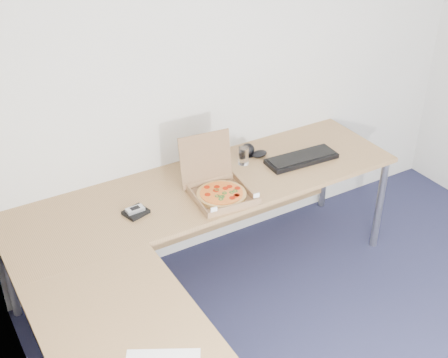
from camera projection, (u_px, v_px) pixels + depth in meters
desk at (193, 242)px, 3.23m from camera, size 2.50×2.20×0.73m
pizza_box at (220, 191)px, 3.54m from camera, size 0.33×0.38×0.33m
drinking_glass at (244, 156)px, 3.86m from camera, size 0.07×0.07×0.12m
keyboard at (301, 159)px, 3.92m from camera, size 0.49×0.20×0.03m
mouse at (259, 154)px, 3.97m from camera, size 0.12×0.08×0.04m
wallet at (136, 212)px, 3.40m from camera, size 0.15×0.14×0.02m
phone at (135, 210)px, 3.39m from camera, size 0.10×0.06×0.02m
dome_speaker at (248, 149)px, 3.97m from camera, size 0.10×0.10×0.09m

